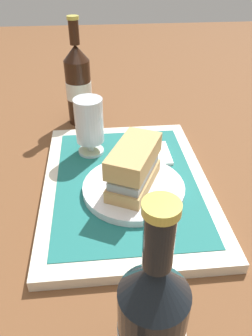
{
  "coord_description": "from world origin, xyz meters",
  "views": [
    {
      "loc": [
        -0.51,
        0.05,
        0.41
      ],
      "look_at": [
        0.0,
        0.0,
        0.05
      ],
      "focal_mm": 35.12,
      "sensor_mm": 36.0,
      "label": 1
    }
  ],
  "objects_px": {
    "beer_glass": "(89,123)",
    "beer_bottle": "(78,84)",
    "sandwich": "(135,165)",
    "second_bottle": "(151,331)",
    "plate": "(134,188)"
  },
  "relations": [
    {
      "from": "beer_glass",
      "to": "beer_bottle",
      "type": "bearing_deg",
      "value": 7.55
    },
    {
      "from": "sandwich",
      "to": "second_bottle",
      "type": "bearing_deg",
      "value": -157.93
    },
    {
      "from": "beer_bottle",
      "to": "second_bottle",
      "type": "xyz_separation_m",
      "value": [
        -0.65,
        -0.08,
        0.0
      ]
    },
    {
      "from": "sandwich",
      "to": "plate",
      "type": "bearing_deg",
      "value": 180.0
    },
    {
      "from": "plate",
      "to": "sandwich",
      "type": "bearing_deg",
      "value": -26.07
    },
    {
      "from": "sandwich",
      "to": "beer_bottle",
      "type": "xyz_separation_m",
      "value": [
        0.33,
        0.1,
        0.03
      ]
    },
    {
      "from": "beer_bottle",
      "to": "second_bottle",
      "type": "height_order",
      "value": "same"
    },
    {
      "from": "sandwich",
      "to": "second_bottle",
      "type": "relative_size",
      "value": 0.54
    },
    {
      "from": "second_bottle",
      "to": "plate",
      "type": "bearing_deg",
      "value": -3.77
    },
    {
      "from": "sandwich",
      "to": "second_bottle",
      "type": "xyz_separation_m",
      "value": [
        -0.32,
        0.02,
        0.03
      ]
    },
    {
      "from": "sandwich",
      "to": "beer_glass",
      "type": "distance_m",
      "value": 0.16
    },
    {
      "from": "plate",
      "to": "beer_glass",
      "type": "height_order",
      "value": "beer_glass"
    },
    {
      "from": "plate",
      "to": "beer_bottle",
      "type": "relative_size",
      "value": 0.71
    },
    {
      "from": "sandwich",
      "to": "beer_glass",
      "type": "xyz_separation_m",
      "value": [
        0.14,
        0.08,
        0.01
      ]
    },
    {
      "from": "second_bottle",
      "to": "beer_bottle",
      "type": "bearing_deg",
      "value": 7.23
    }
  ]
}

